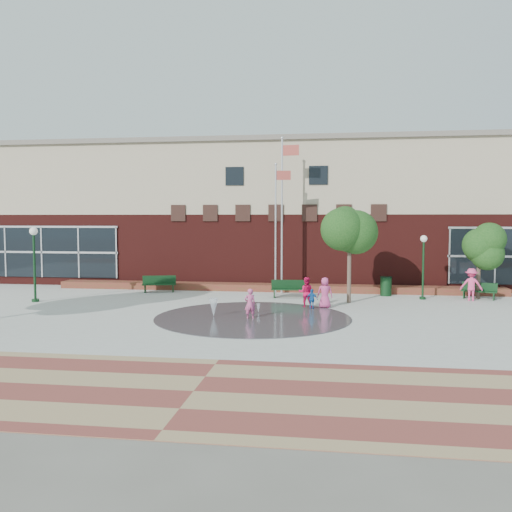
# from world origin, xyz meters

# --- Properties ---
(ground) EXTENTS (120.00, 120.00, 0.00)m
(ground) POSITION_xyz_m (0.00, 0.00, 0.00)
(ground) COLOR #666056
(ground) RESTS_ON ground
(plaza_concrete) EXTENTS (46.00, 18.00, 0.01)m
(plaza_concrete) POSITION_xyz_m (0.00, 4.00, 0.00)
(plaza_concrete) COLOR #A8A8A0
(plaza_concrete) RESTS_ON ground
(paver_band) EXTENTS (46.00, 6.00, 0.01)m
(paver_band) POSITION_xyz_m (0.00, -7.00, 0.00)
(paver_band) COLOR brown
(paver_band) RESTS_ON ground
(splash_pad) EXTENTS (8.40, 8.40, 0.01)m
(splash_pad) POSITION_xyz_m (0.00, 3.00, 0.00)
(splash_pad) COLOR #383A3D
(splash_pad) RESTS_ON ground
(library_building) EXTENTS (44.40, 10.40, 9.20)m
(library_building) POSITION_xyz_m (0.00, 17.48, 4.64)
(library_building) COLOR #471512
(library_building) RESTS_ON ground
(flower_bed) EXTENTS (26.00, 1.20, 0.40)m
(flower_bed) POSITION_xyz_m (0.00, 11.60, 0.00)
(flower_bed) COLOR maroon
(flower_bed) RESTS_ON ground
(flagpole_left) EXTENTS (1.03, 0.19, 8.82)m
(flagpole_left) POSITION_xyz_m (0.58, 10.66, 4.91)
(flagpole_left) COLOR silver
(flagpole_left) RESTS_ON ground
(flagpole_right) EXTENTS (0.89, 0.21, 7.29)m
(flagpole_right) POSITION_xyz_m (0.29, 10.00, 4.08)
(flagpole_right) COLOR silver
(flagpole_right) RESTS_ON ground
(lamp_left) EXTENTS (0.40, 0.40, 3.82)m
(lamp_left) POSITION_xyz_m (-11.64, 5.81, 2.38)
(lamp_left) COLOR #103317
(lamp_left) RESTS_ON ground
(lamp_right) EXTENTS (0.36, 0.36, 3.39)m
(lamp_right) POSITION_xyz_m (8.08, 9.44, 2.10)
(lamp_right) COLOR #103317
(lamp_right) RESTS_ON ground
(bench_left) EXTENTS (1.98, 0.99, 0.96)m
(bench_left) POSITION_xyz_m (-6.52, 10.17, 0.31)
(bench_left) COLOR #103317
(bench_left) RESTS_ON ground
(bench_mid) EXTENTS (1.94, 0.69, 0.96)m
(bench_mid) POSITION_xyz_m (1.08, 9.04, 0.31)
(bench_mid) COLOR #103317
(bench_mid) RESTS_ON ground
(bench_right) EXTENTS (1.81, 1.10, 0.88)m
(bench_right) POSITION_xyz_m (11.03, 9.92, 0.28)
(bench_right) COLOR #103317
(bench_right) RESTS_ON ground
(trash_can) EXTENTS (0.66, 0.66, 1.08)m
(trash_can) POSITION_xyz_m (6.29, 10.51, 0.55)
(trash_can) COLOR #103317
(trash_can) RESTS_ON ground
(tree_mid) EXTENTS (2.89, 2.89, 4.87)m
(tree_mid) POSITION_xyz_m (4.20, 7.70, 3.55)
(tree_mid) COLOR #4A382E
(tree_mid) RESTS_ON ground
(tree_small_right) EXTENTS (2.26, 2.26, 3.86)m
(tree_small_right) POSITION_xyz_m (11.01, 10.04, 2.82)
(tree_small_right) COLOR #4A382E
(tree_small_right) RESTS_ON ground
(water_jet_a) EXTENTS (0.41, 0.41, 0.80)m
(water_jet_a) POSITION_xyz_m (-1.69, 2.89, 0.00)
(water_jet_a) COLOR white
(water_jet_a) RESTS_ON ground
(water_jet_b) EXTENTS (0.19, 0.19, 0.42)m
(water_jet_b) POSITION_xyz_m (0.09, 4.12, 0.00)
(water_jet_b) COLOR white
(water_jet_b) RESTS_ON ground
(child_splash) EXTENTS (0.55, 0.45, 1.31)m
(child_splash) POSITION_xyz_m (-0.08, 2.71, 0.65)
(child_splash) COLOR #C44B81
(child_splash) RESTS_ON ground
(adult_red) EXTENTS (0.73, 0.57, 1.47)m
(adult_red) POSITION_xyz_m (2.12, 6.05, 0.73)
(adult_red) COLOR #D20F48
(adult_red) RESTS_ON ground
(adult_pink) EXTENTS (0.74, 0.50, 1.48)m
(adult_pink) POSITION_xyz_m (3.03, 6.01, 0.74)
(adult_pink) COLOR #C73F7D
(adult_pink) RESTS_ON ground
(child_blue) EXTENTS (0.61, 0.42, 0.96)m
(child_blue) POSITION_xyz_m (2.44, 5.56, 0.48)
(child_blue) COLOR #185AAB
(child_blue) RESTS_ON ground
(person_bench) EXTENTS (1.20, 0.84, 1.70)m
(person_bench) POSITION_xyz_m (10.49, 9.31, 0.85)
(person_bench) COLOR #F04280
(person_bench) RESTS_ON ground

